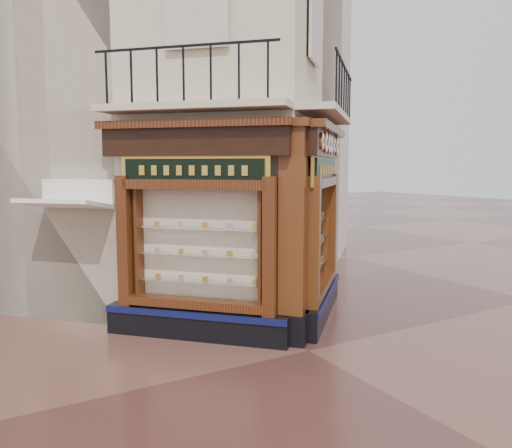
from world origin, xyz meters
TOP-DOWN VIEW (x-y plane):
  - ground at (0.00, 0.00)m, footprint 80.00×80.00m
  - main_building at (0.00, 6.16)m, footprint 11.31×11.31m
  - neighbour_left at (-2.47, 8.63)m, footprint 11.31×11.31m
  - neighbour_right at (2.47, 8.63)m, footprint 11.31×11.31m
  - shopfront_left at (-1.41, 1.57)m, footprint 2.86×2.86m
  - shopfront_right at (1.41, 1.57)m, footprint 2.86×2.86m
  - corner_pilaster at (0.00, 0.50)m, footprint 0.85×0.85m
  - balcony at (0.00, 1.49)m, footprint 5.94×2.97m
  - clock_a at (0.61, 0.50)m, footprint 0.26×0.26m
  - clock_b at (0.97, 0.87)m, footprint 0.32×0.32m
  - clock_c at (1.33, 1.22)m, footprint 0.32×0.32m
  - clock_d at (1.61, 1.51)m, footprint 0.32×0.32m
  - clock_e at (1.98, 1.87)m, footprint 0.28×0.28m
  - clock_f at (2.37, 2.26)m, footprint 0.33×0.33m
  - awning at (-3.40, 3.19)m, footprint 1.79×1.79m
  - signboard_left at (-1.46, 1.51)m, footprint 2.04×2.04m
  - signboard_right at (1.46, 1.51)m, footprint 2.26×2.26m

SIDE VIEW (x-z plane):
  - ground at x=0.00m, z-range 0.00..0.00m
  - awning at x=-3.40m, z-range -0.12..0.12m
  - corner_pilaster at x=0.00m, z-range -0.04..3.94m
  - shopfront_left at x=-1.41m, z-range -0.01..3.97m
  - shopfront_right at x=1.41m, z-range -0.01..3.97m
  - signboard_left at x=-1.46m, z-range 2.83..3.37m
  - signboard_right at x=1.46m, z-range 2.80..3.40m
  - clock_c at x=1.33m, z-range 3.42..3.82m
  - clock_f at x=2.37m, z-range 3.41..3.83m
  - clock_a at x=0.61m, z-range 3.46..3.78m
  - clock_d at x=1.61m, z-range 3.42..3.82m
  - clock_e at x=1.98m, z-range 3.45..3.79m
  - clock_b at x=0.97m, z-range 3.42..3.82m
  - balcony at x=0.00m, z-range 3.70..4.73m
  - neighbour_left at x=-2.47m, z-range 0.00..11.00m
  - neighbour_right at x=2.47m, z-range 0.00..11.00m
  - main_building at x=0.00m, z-range 0.00..12.00m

